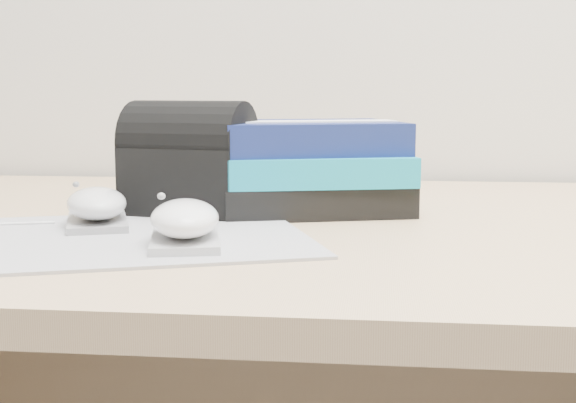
# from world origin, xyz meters

# --- Properties ---
(desk) EXTENTS (1.60, 0.80, 0.73)m
(desk) POSITION_xyz_m (0.00, 1.64, 0.50)
(desk) COLOR tan
(desk) RESTS_ON ground
(mousepad) EXTENTS (0.45, 0.40, 0.00)m
(mousepad) POSITION_xyz_m (-0.25, 1.43, 0.73)
(mousepad) COLOR gray
(mousepad) RESTS_ON desk
(mouse_rear) EXTENTS (0.10, 0.13, 0.05)m
(mouse_rear) POSITION_xyz_m (-0.29, 1.49, 0.75)
(mouse_rear) COLOR gray
(mouse_rear) RESTS_ON mousepad
(mouse_front) EXTENTS (0.09, 0.13, 0.05)m
(mouse_front) POSITION_xyz_m (-0.17, 1.40, 0.75)
(mouse_front) COLOR #ACACAF
(mouse_front) RESTS_ON mousepad
(book_stack) EXTENTS (0.26, 0.23, 0.11)m
(book_stack) POSITION_xyz_m (-0.07, 1.64, 0.78)
(book_stack) COLOR black
(book_stack) RESTS_ON desk
(pouch) EXTENTS (0.16, 0.12, 0.13)m
(pouch) POSITION_xyz_m (-0.21, 1.59, 0.80)
(pouch) COLOR black
(pouch) RESTS_ON desk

